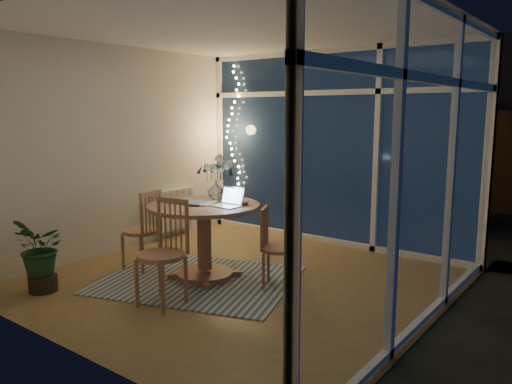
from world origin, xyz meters
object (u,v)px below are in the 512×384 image
(chair_right, at_px, (279,247))
(potted_plant, at_px, (41,254))
(dining_table, at_px, (204,241))
(laptop, at_px, (226,196))
(flower_vase, at_px, (216,189))
(chair_left, at_px, (141,229))
(chair_front, at_px, (161,253))

(chair_right, bearing_deg, potted_plant, 105.73)
(dining_table, distance_m, laptop, 0.59)
(dining_table, bearing_deg, flower_vase, 110.45)
(flower_vase, bearing_deg, chair_left, -142.80)
(chair_left, height_order, chair_right, chair_left)
(chair_left, bearing_deg, chair_right, 98.42)
(chair_right, xyz_separation_m, potted_plant, (-1.80, -1.55, -0.04))
(chair_left, distance_m, laptop, 1.20)
(chair_front, relative_size, flower_vase, 4.77)
(chair_front, bearing_deg, chair_right, 56.20)
(laptop, height_order, potted_plant, laptop)
(chair_right, xyz_separation_m, flower_vase, (-0.91, 0.06, 0.50))
(chair_front, distance_m, laptop, 0.94)
(potted_plant, bearing_deg, chair_left, 79.30)
(laptop, bearing_deg, chair_right, 27.53)
(chair_left, height_order, laptop, laptop)
(potted_plant, bearing_deg, chair_front, 21.19)
(chair_right, xyz_separation_m, chair_front, (-0.57, -1.07, 0.08))
(dining_table, xyz_separation_m, chair_right, (0.78, 0.27, 0.01))
(chair_front, bearing_deg, laptop, 79.30)
(dining_table, bearing_deg, chair_right, 19.10)
(chair_right, height_order, laptop, laptop)
(chair_right, height_order, flower_vase, flower_vase)
(chair_left, relative_size, potted_plant, 1.22)
(dining_table, height_order, chair_left, chair_left)
(laptop, height_order, flower_vase, laptop)
(chair_right, height_order, chair_front, chair_front)
(dining_table, height_order, chair_front, chair_front)
(dining_table, xyz_separation_m, chair_left, (-0.81, -0.19, 0.05))
(dining_table, relative_size, laptop, 4.08)
(chair_left, xyz_separation_m, chair_front, (1.02, -0.62, 0.04))
(flower_vase, bearing_deg, chair_right, -3.93)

